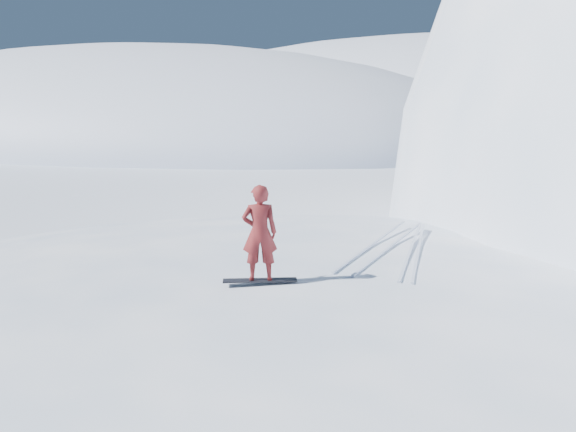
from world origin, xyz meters
name	(u,v)px	position (x,y,z in m)	size (l,w,h in m)	color
near_ridge	(439,388)	(1.00, 3.00, 0.00)	(36.00, 28.00, 4.80)	white
far_ridge_a	(114,140)	(-70.00, 60.00, 0.00)	(120.00, 70.00, 28.00)	white
far_ridge_c	(420,132)	(-40.00, 110.00, 0.00)	(140.00, 90.00, 36.00)	white
wind_bumps	(351,386)	(-0.56, 2.12, 0.00)	(16.00, 14.40, 1.00)	white
snowboard	(260,280)	(-1.81, 0.67, 2.41)	(1.40, 0.26, 0.02)	black
snowboarder	(260,233)	(-1.81, 0.67, 3.33)	(0.66, 0.44, 1.82)	maroon
board_tracks	(399,245)	(-0.73, 4.86, 2.42)	(2.59, 5.95, 0.04)	silver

